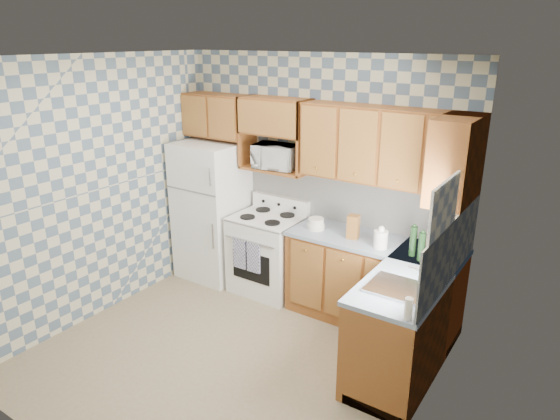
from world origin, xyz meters
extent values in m
plane|color=#78684B|center=(0.00, 0.00, 0.00)|extent=(3.40, 3.40, 0.00)
cube|color=slate|center=(0.00, 1.60, 1.35)|extent=(3.40, 0.02, 2.70)
cube|color=slate|center=(1.70, 0.00, 1.35)|extent=(0.02, 3.20, 2.70)
cube|color=silver|center=(0.40, 1.59, 1.20)|extent=(2.60, 0.02, 0.56)
cube|color=silver|center=(1.69, 0.80, 1.20)|extent=(0.02, 1.60, 0.56)
cube|color=white|center=(-1.27, 1.25, 0.84)|extent=(0.75, 0.70, 1.68)
cube|color=white|center=(-0.47, 1.28, 0.45)|extent=(0.76, 0.65, 0.90)
cube|color=silver|center=(-0.47, 1.28, 0.91)|extent=(0.76, 0.65, 0.02)
cube|color=white|center=(-0.47, 1.55, 1.00)|extent=(0.76, 0.08, 0.17)
cube|color=navy|center=(-0.61, 0.93, 0.55)|extent=(0.17, 0.02, 0.35)
cube|color=navy|center=(-0.42, 0.93, 0.55)|extent=(0.17, 0.02, 0.35)
cube|color=brown|center=(0.82, 1.30, 0.44)|extent=(1.75, 0.60, 0.88)
cube|color=brown|center=(1.40, 0.80, 0.44)|extent=(0.60, 1.60, 0.88)
cube|color=slate|center=(0.82, 1.30, 0.90)|extent=(1.77, 0.63, 0.04)
cube|color=slate|center=(1.40, 0.80, 0.90)|extent=(0.63, 1.60, 0.04)
cube|color=brown|center=(0.82, 1.44, 1.85)|extent=(1.75, 0.33, 0.74)
cube|color=brown|center=(-1.29, 1.44, 1.97)|extent=(0.82, 0.33, 0.50)
cube|color=brown|center=(1.53, 1.25, 1.85)|extent=(0.33, 0.70, 0.74)
cube|color=brown|center=(-0.47, 1.44, 1.44)|extent=(0.80, 0.33, 0.03)
imported|color=white|center=(-0.46, 1.45, 1.59)|extent=(0.54, 0.41, 0.27)
cube|color=#B7B7BC|center=(1.40, 0.45, 0.93)|extent=(0.48, 0.40, 0.03)
cube|color=silver|center=(1.69, 0.45, 1.45)|extent=(0.02, 0.66, 0.86)
cylinder|color=black|center=(1.26, 1.15, 1.06)|extent=(0.06, 0.06, 0.29)
cylinder|color=black|center=(1.36, 1.09, 1.05)|extent=(0.06, 0.06, 0.27)
cylinder|color=#602A12|center=(1.41, 1.19, 1.04)|extent=(0.06, 0.06, 0.25)
cube|color=brown|center=(0.62, 1.23, 1.04)|extent=(0.13, 0.13, 0.24)
cylinder|color=white|center=(0.94, 1.15, 1.01)|extent=(0.14, 0.14, 0.17)
cylinder|color=silver|center=(1.62, 0.05, 1.01)|extent=(0.06, 0.06, 0.17)
camera|label=1|loc=(2.59, -3.07, 2.84)|focal=32.00mm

